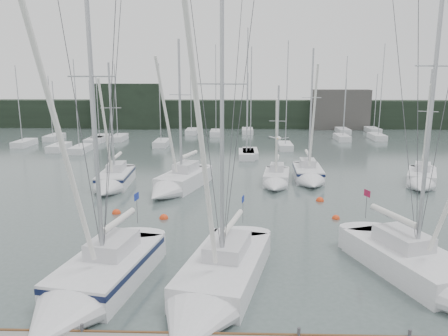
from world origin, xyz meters
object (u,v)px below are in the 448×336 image
object	(u,v)px
sailboat_near_left	(89,287)
buoy_a	(164,218)
sailboat_mid_b	(175,184)
sailboat_mid_d	(309,176)
sailboat_mid_c	(276,181)
buoy_b	(320,201)
buoy_d	(336,219)
buoy_c	(116,213)
sailboat_near_center	(211,292)
sailboat_near_right	(441,280)
sailboat_mid_e	(421,181)
sailboat_mid_a	(112,182)

from	to	relation	value
sailboat_near_left	buoy_a	bearing A→B (deg)	93.55
sailboat_mid_b	sailboat_mid_d	bearing A→B (deg)	35.02
sailboat_mid_c	buoy_b	world-z (taller)	sailboat_mid_c
sailboat_near_left	buoy_d	distance (m)	17.54
buoy_c	buoy_d	world-z (taller)	buoy_c
sailboat_mid_d	sailboat_near_center	bearing A→B (deg)	-106.83
sailboat_near_right	sailboat_mid_e	distance (m)	20.49
sailboat_mid_c	sailboat_mid_e	size ratio (longest dim) A/B	0.87
sailboat_mid_a	buoy_c	xyz separation A→B (m)	(2.19, -6.74, -0.60)
sailboat_near_right	sailboat_mid_e	world-z (taller)	sailboat_near_right
sailboat_mid_c	buoy_d	distance (m)	9.34
sailboat_near_center	buoy_d	xyz separation A→B (m)	(7.90, 11.57, -0.56)
sailboat_mid_b	sailboat_mid_c	bearing A→B (deg)	31.47
sailboat_near_center	buoy_c	xyz separation A→B (m)	(-7.50, 12.29, -0.56)
sailboat_mid_a	sailboat_near_left	bearing A→B (deg)	-79.62
sailboat_mid_d	sailboat_mid_e	xyz separation A→B (m)	(9.63, -1.20, -0.05)
buoy_b	buoy_d	bearing A→B (deg)	-85.98
sailboat_mid_c	sailboat_mid_d	distance (m)	3.54
sailboat_mid_a	buoy_a	distance (m)	9.68
sailboat_near_right	sailboat_mid_c	world-z (taller)	sailboat_near_right
buoy_a	sailboat_near_right	bearing A→B (deg)	-34.72
sailboat_near_center	sailboat_mid_c	xyz separation A→B (m)	(4.53, 20.27, -0.04)
sailboat_mid_e	buoy_c	distance (m)	26.21
buoy_c	sailboat_mid_e	bearing A→B (deg)	18.53
buoy_b	buoy_c	xyz separation A→B (m)	(-15.10, -3.56, 0.00)
sailboat_mid_b	buoy_a	size ratio (longest dim) A/B	21.62
sailboat_mid_a	sailboat_near_center	bearing A→B (deg)	-65.58
sailboat_mid_e	buoy_b	xyz separation A→B (m)	(-9.74, -4.77, -0.53)
sailboat_near_left	sailboat_near_center	world-z (taller)	sailboat_near_left
sailboat_near_center	buoy_a	bearing A→B (deg)	122.60
sailboat_mid_e	sailboat_mid_d	bearing A→B (deg)	-163.89
sailboat_mid_c	buoy_d	bearing A→B (deg)	-61.00
buoy_a	buoy_c	distance (m)	3.71
sailboat_mid_d	buoy_b	distance (m)	6.00
sailboat_mid_b	buoy_b	xyz separation A→B (m)	(11.70, -2.37, -0.63)
buoy_b	sailboat_mid_a	bearing A→B (deg)	169.59
sailboat_mid_b	buoy_b	size ratio (longest dim) A/B	21.42
sailboat_mid_c	sailboat_mid_d	bearing A→B (deg)	33.65
sailboat_near_right	sailboat_mid_a	bearing A→B (deg)	119.11
sailboat_near_right	sailboat_mid_c	bearing A→B (deg)	87.65
sailboat_mid_b	sailboat_mid_d	size ratio (longest dim) A/B	1.05
sailboat_mid_d	buoy_d	world-z (taller)	sailboat_mid_d
sailboat_near_center	sailboat_mid_c	distance (m)	20.77
sailboat_near_center	sailboat_mid_d	xyz separation A→B (m)	(7.72, 21.82, 0.03)
sailboat_near_center	sailboat_mid_b	size ratio (longest dim) A/B	1.19
sailboat_near_left	sailboat_mid_c	world-z (taller)	sailboat_near_left
sailboat_mid_d	buoy_b	size ratio (longest dim) A/B	20.43
sailboat_mid_b	buoy_d	size ratio (longest dim) A/B	24.78
buoy_b	buoy_c	distance (m)	15.52
sailboat_mid_e	sailboat_near_left	bearing A→B (deg)	-114.63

